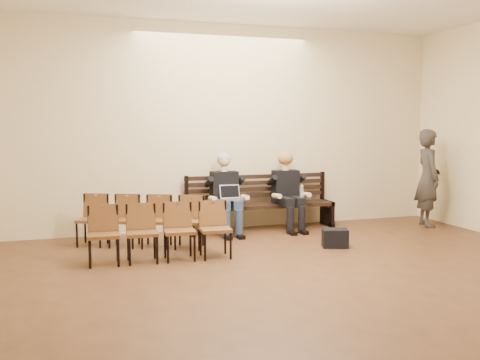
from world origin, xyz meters
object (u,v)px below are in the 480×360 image
object	(u,v)px
seated_woman	(288,193)
chair_row_back	(161,232)
bench	(261,217)
passerby	(428,171)
chair_row_front	(140,221)
laptop	(232,201)
seated_man	(226,194)
bag	(335,238)
water_bottle	(302,199)

from	to	relation	value
seated_woman	chair_row_back	distance (m)	2.85
bench	passerby	distance (m)	3.08
passerby	chair_row_front	size ratio (longest dim) A/B	1.06
chair_row_front	laptop	bearing A→B (deg)	36.18
seated_woman	laptop	xyz separation A→B (m)	(-1.06, -0.20, -0.05)
passerby	chair_row_back	distance (m)	5.05
bench	seated_man	size ratio (longest dim) A/B	1.98
seated_man	passerby	xyz separation A→B (m)	(3.59, -0.48, 0.33)
passerby	seated_man	bearing A→B (deg)	98.30
seated_man	laptop	size ratio (longest dim) A/B	3.90
seated_man	bag	bearing A→B (deg)	-49.33
chair_row_back	seated_man	bearing A→B (deg)	50.68
chair_row_back	seated_woman	bearing A→B (deg)	33.92
bench	passerby	world-z (taller)	passerby
laptop	chair_row_back	distance (m)	1.87
bench	water_bottle	world-z (taller)	water_bottle
water_bottle	bag	size ratio (longest dim) A/B	0.59
laptop	chair_row_back	xyz separation A→B (m)	(-1.38, -1.26, -0.19)
laptop	water_bottle	world-z (taller)	laptop
laptop	bag	xyz separation A→B (m)	(1.20, -1.26, -0.44)
bag	passerby	xyz separation A→B (m)	(2.34, 0.98, 0.86)
bench	passerby	xyz separation A→B (m)	(2.92, -0.60, 0.77)
laptop	bag	size ratio (longest dim) A/B	0.91
chair_row_back	bag	bearing A→B (deg)	3.06
seated_woman	passerby	bearing A→B (deg)	-10.87
seated_woman	seated_man	bearing A→B (deg)	180.00
passerby	chair_row_front	xyz separation A→B (m)	(-5.07, -0.05, -0.61)
bench	seated_woman	xyz separation A→B (m)	(0.44, -0.12, 0.40)
laptop	water_bottle	xyz separation A→B (m)	(1.21, -0.05, -0.01)
water_bottle	passerby	world-z (taller)	passerby
laptop	bag	bearing A→B (deg)	-51.69
water_bottle	bag	world-z (taller)	water_bottle
water_bottle	bag	bearing A→B (deg)	-90.48
chair_row_front	chair_row_back	size ratio (longest dim) A/B	1.00
bench	chair_row_front	xyz separation A→B (m)	(-2.15, -0.65, 0.16)
bag	chair_row_front	world-z (taller)	chair_row_front
chair_row_back	water_bottle	bearing A→B (deg)	28.09
passerby	seated_woman	bearing A→B (deg)	95.00
chair_row_back	bench	bearing A→B (deg)	41.31
seated_woman	passerby	distance (m)	2.56
bench	laptop	distance (m)	0.78
seated_man	water_bottle	size ratio (longest dim) A/B	6.04
water_bottle	seated_man	bearing A→B (deg)	168.95
seated_woman	laptop	size ratio (longest dim) A/B	3.71
seated_man	bag	distance (m)	1.99
bag	chair_row_front	xyz separation A→B (m)	(-2.73, 0.93, 0.25)
passerby	chair_row_back	size ratio (longest dim) A/B	1.06
bag	passerby	world-z (taller)	passerby
bench	bag	size ratio (longest dim) A/B	7.05
bag	water_bottle	bearing A→B (deg)	89.52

